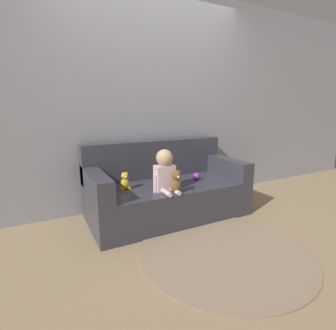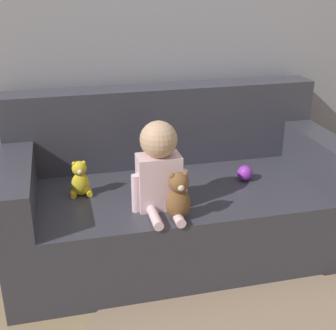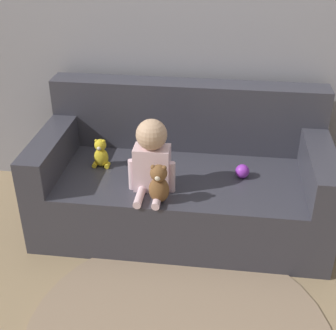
{
  "view_description": "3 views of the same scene",
  "coord_description": "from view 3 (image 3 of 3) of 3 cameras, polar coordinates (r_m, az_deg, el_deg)",
  "views": [
    {
      "loc": [
        -1.3,
        -2.51,
        1.23
      ],
      "look_at": [
        -0.04,
        -0.08,
        0.62
      ],
      "focal_mm": 28.0,
      "sensor_mm": 36.0,
      "label": 1
    },
    {
      "loc": [
        -0.57,
        -2.14,
        1.44
      ],
      "look_at": [
        -0.06,
        -0.03,
        0.52
      ],
      "focal_mm": 50.0,
      "sensor_mm": 36.0,
      "label": 2
    },
    {
      "loc": [
        0.23,
        -2.45,
        1.84
      ],
      "look_at": [
        -0.07,
        -0.14,
        0.51
      ],
      "focal_mm": 50.0,
      "sensor_mm": 36.0,
      "label": 3
    }
  ],
  "objects": [
    {
      "name": "ground_plane",
      "position": [
        3.07,
        1.58,
        -7.0
      ],
      "size": [
        12.0,
        12.0,
        0.0
      ],
      "primitive_type": "plane",
      "color": "#9E8460"
    },
    {
      "name": "wall_back",
      "position": [
        3.02,
        3.0,
        19.45
      ],
      "size": [
        8.0,
        0.05,
        2.6
      ],
      "color": "#93939E",
      "rests_on": "ground_plane"
    },
    {
      "name": "couch",
      "position": [
        2.96,
        1.78,
        -1.74
      ],
      "size": [
        1.75,
        0.85,
        0.84
      ],
      "color": "#383842",
      "rests_on": "ground_plane"
    },
    {
      "name": "person_baby",
      "position": [
        2.58,
        -2.0,
        1.0
      ],
      "size": [
        0.27,
        0.31,
        0.43
      ],
      "color": "silver",
      "rests_on": "couch"
    },
    {
      "name": "teddy_bear_brown",
      "position": [
        2.51,
        -1.12,
        -2.33
      ],
      "size": [
        0.11,
        0.11,
        0.23
      ],
      "color": "brown",
      "rests_on": "couch"
    },
    {
      "name": "plush_toy_side",
      "position": [
        2.9,
        -8.18,
        1.36
      ],
      "size": [
        0.11,
        0.08,
        0.18
      ],
      "color": "yellow",
      "rests_on": "couch"
    },
    {
      "name": "toy_ball",
      "position": [
        2.81,
        9.05,
        -0.75
      ],
      "size": [
        0.08,
        0.08,
        0.08
      ],
      "color": "purple",
      "rests_on": "couch"
    }
  ]
}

